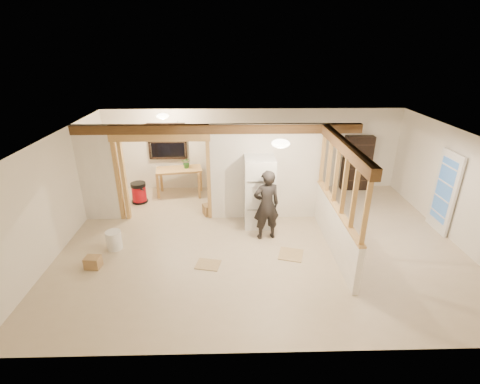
{
  "coord_description": "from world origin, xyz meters",
  "views": [
    {
      "loc": [
        -0.66,
        -7.08,
        4.3
      ],
      "look_at": [
        -0.47,
        0.4,
        1.06
      ],
      "focal_mm": 26.0,
      "sensor_mm": 36.0,
      "label": 1
    }
  ],
  "objects_px": {
    "woman": "(266,205)",
    "bookshelf": "(357,163)",
    "work_table": "(180,182)",
    "shop_vac": "(139,192)",
    "refrigerator": "(259,192)"
  },
  "relations": [
    {
      "from": "woman",
      "to": "bookshelf",
      "type": "xyz_separation_m",
      "value": [
        3.09,
        2.93,
        0.0
      ]
    },
    {
      "from": "work_table",
      "to": "shop_vac",
      "type": "relative_size",
      "value": 2.18
    },
    {
      "from": "refrigerator",
      "to": "shop_vac",
      "type": "relative_size",
      "value": 2.92
    },
    {
      "from": "refrigerator",
      "to": "bookshelf",
      "type": "bearing_deg",
      "value": 35.15
    },
    {
      "from": "work_table",
      "to": "bookshelf",
      "type": "xyz_separation_m",
      "value": [
        5.45,
        0.32,
        0.44
      ]
    },
    {
      "from": "work_table",
      "to": "bookshelf",
      "type": "distance_m",
      "value": 5.48
    },
    {
      "from": "woman",
      "to": "work_table",
      "type": "height_order",
      "value": "woman"
    },
    {
      "from": "refrigerator",
      "to": "bookshelf",
      "type": "height_order",
      "value": "refrigerator"
    },
    {
      "from": "refrigerator",
      "to": "woman",
      "type": "xyz_separation_m",
      "value": [
        0.11,
        -0.68,
        -0.04
      ]
    },
    {
      "from": "shop_vac",
      "to": "woman",
      "type": "bearing_deg",
      "value": -30.96
    },
    {
      "from": "woman",
      "to": "bookshelf",
      "type": "relative_size",
      "value": 1.0
    },
    {
      "from": "refrigerator",
      "to": "woman",
      "type": "distance_m",
      "value": 0.69
    },
    {
      "from": "work_table",
      "to": "bookshelf",
      "type": "relative_size",
      "value": 0.78
    },
    {
      "from": "refrigerator",
      "to": "shop_vac",
      "type": "xyz_separation_m",
      "value": [
        -3.37,
        1.41,
        -0.58
      ]
    },
    {
      "from": "bookshelf",
      "to": "woman",
      "type": "bearing_deg",
      "value": -136.51
    }
  ]
}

